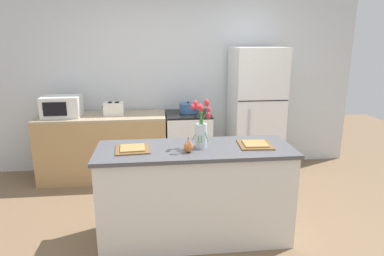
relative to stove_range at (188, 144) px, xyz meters
name	(u,v)px	position (x,y,z in m)	size (l,w,h in m)	color
ground_plane	(195,236)	(-0.10, -1.60, -0.44)	(10.00, 10.00, 0.00)	brown
back_wall	(178,76)	(-0.10, 0.40, 0.91)	(5.20, 0.08, 2.70)	silver
kitchen_island	(195,193)	(-0.10, -1.60, 0.02)	(1.80, 0.66, 0.91)	silver
back_counter	(104,147)	(-1.16, 0.00, 0.00)	(1.68, 0.60, 0.88)	tan
stove_range	(188,144)	(0.00, 0.00, 0.00)	(0.60, 0.61, 0.88)	silver
refrigerator	(256,112)	(0.95, 0.00, 0.44)	(0.68, 0.67, 1.76)	white
flower_vase	(201,129)	(-0.04, -1.59, 0.64)	(0.18, 0.19, 0.44)	silver
pear_figurine	(188,146)	(-0.17, -1.72, 0.52)	(0.08, 0.08, 0.13)	#C66B33
plate_setting_left	(133,149)	(-0.66, -1.60, 0.48)	(0.32, 0.32, 0.02)	brown
plate_setting_right	(255,145)	(0.46, -1.60, 0.48)	(0.32, 0.32, 0.02)	brown
toaster	(114,109)	(-1.00, 0.02, 0.53)	(0.28, 0.18, 0.17)	silver
cooking_pot	(188,108)	(0.01, 0.06, 0.51)	(0.25, 0.25, 0.16)	#386093
microwave	(62,106)	(-1.66, 0.00, 0.58)	(0.48, 0.37, 0.27)	white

